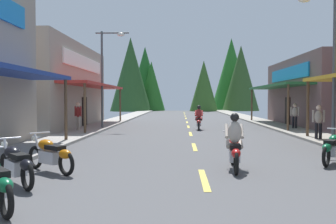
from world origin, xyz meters
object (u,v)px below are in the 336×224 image
(motorcycle_parked_left_2, at_px, (16,164))
(rider_cruising_lead, at_px, (234,146))
(pedestrian_waiting, at_px, (319,120))
(rider_cruising_trailing, at_px, (199,120))
(streetlamp_left, at_px, (107,66))
(pedestrian_by_shop, at_px, (295,115))
(streetlamp_right, at_px, (326,48))
(motorcycle_parked_right_3, at_px, (333,148))
(pedestrian_browsing, at_px, (78,115))
(motorcycle_parked_left_3, at_px, (51,154))

(motorcycle_parked_left_2, bearing_deg, rider_cruising_lead, -111.95)
(pedestrian_waiting, bearing_deg, rider_cruising_lead, 150.59)
(rider_cruising_trailing, distance_m, pedestrian_waiting, 8.18)
(pedestrian_waiting, bearing_deg, rider_cruising_trailing, 45.02)
(streetlamp_left, xyz_separation_m, pedestrian_by_shop, (11.97, -0.23, -3.13))
(rider_cruising_lead, bearing_deg, streetlamp_right, -36.90)
(streetlamp_left, relative_size, streetlamp_right, 1.03)
(motorcycle_parked_right_3, relative_size, pedestrian_browsing, 1.01)
(motorcycle_parked_right_3, bearing_deg, pedestrian_by_shop, 23.74)
(pedestrian_by_shop, bearing_deg, motorcycle_parked_right_3, -157.68)
(pedestrian_by_shop, height_order, pedestrian_browsing, pedestrian_browsing)
(streetlamp_right, distance_m, pedestrian_waiting, 3.67)
(motorcycle_parked_left_2, height_order, pedestrian_by_shop, pedestrian_by_shop)
(motorcycle_parked_left_2, relative_size, rider_cruising_trailing, 0.77)
(pedestrian_waiting, bearing_deg, pedestrian_browsing, 76.44)
(motorcycle_parked_left_3, bearing_deg, pedestrian_browsing, -38.74)
(pedestrian_by_shop, xyz_separation_m, pedestrian_waiting, (-0.86, -6.25, -0.01))
(rider_cruising_lead, bearing_deg, rider_cruising_trailing, 6.04)
(motorcycle_parked_left_2, xyz_separation_m, motorcycle_parked_left_3, (0.26, 1.46, 0.00))
(motorcycle_parked_left_3, relative_size, pedestrian_by_shop, 1.02)
(streetlamp_right, distance_m, rider_cruising_trailing, 10.12)
(rider_cruising_lead, bearing_deg, motorcycle_parked_right_3, -66.51)
(rider_cruising_trailing, height_order, pedestrian_waiting, pedestrian_waiting)
(streetlamp_left, distance_m, rider_cruising_lead, 15.19)
(pedestrian_browsing, bearing_deg, rider_cruising_trailing, 138.99)
(streetlamp_right, relative_size, pedestrian_waiting, 3.67)
(motorcycle_parked_right_3, distance_m, pedestrian_by_shop, 12.42)
(rider_cruising_trailing, bearing_deg, pedestrian_browsing, 108.75)
(streetlamp_left, xyz_separation_m, motorcycle_parked_left_2, (1.04, -15.38, -3.62))
(streetlamp_left, distance_m, motorcycle_parked_left_3, 14.45)
(streetlamp_left, xyz_separation_m, streetlamp_right, (10.63, -8.47, -0.09))
(pedestrian_waiting, bearing_deg, motorcycle_parked_left_3, 132.93)
(motorcycle_parked_left_3, relative_size, rider_cruising_lead, 0.81)
(pedestrian_browsing, xyz_separation_m, pedestrian_waiting, (12.42, -4.34, -0.07))
(streetlamp_right, height_order, motorcycle_parked_left_2, streetlamp_right)
(pedestrian_browsing, bearing_deg, rider_cruising_lead, 67.43)
(motorcycle_parked_left_3, bearing_deg, streetlamp_right, -110.91)
(motorcycle_parked_left_2, distance_m, motorcycle_parked_left_3, 1.48)
(streetlamp_right, bearing_deg, pedestrian_by_shop, 80.75)
(streetlamp_right, xyz_separation_m, pedestrian_by_shop, (1.34, 8.24, -3.04))
(rider_cruising_lead, height_order, pedestrian_waiting, pedestrian_waiting)
(streetlamp_left, bearing_deg, motorcycle_parked_right_3, -52.96)
(pedestrian_browsing, bearing_deg, motorcycle_parked_right_3, 79.80)
(motorcycle_parked_right_3, height_order, motorcycle_parked_left_2, same)
(motorcycle_parked_right_3, bearing_deg, rider_cruising_lead, 144.75)
(pedestrian_waiting, bearing_deg, motorcycle_parked_right_3, 168.90)
(motorcycle_parked_right_3, xyz_separation_m, motorcycle_parked_left_2, (-8.29, -3.02, 0.00))
(pedestrian_by_shop, height_order, pedestrian_waiting, pedestrian_by_shop)
(streetlamp_right, distance_m, motorcycle_parked_right_3, 5.42)
(motorcycle_parked_right_3, height_order, pedestrian_browsing, pedestrian_browsing)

